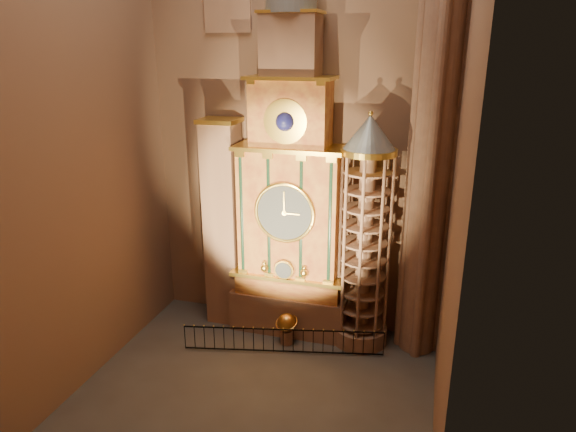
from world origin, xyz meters
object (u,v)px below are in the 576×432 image
(astronomical_clock, at_px, (291,199))
(celestial_globe, at_px, (286,326))
(stair_turret, at_px, (365,237))
(iron_railing, at_px, (283,341))
(portrait_tower, at_px, (223,223))

(astronomical_clock, distance_m, celestial_globe, 5.94)
(stair_turret, height_order, iron_railing, stair_turret)
(portrait_tower, relative_size, stair_turret, 0.94)
(celestial_globe, bearing_deg, astronomical_clock, 98.72)
(stair_turret, height_order, celestial_globe, stair_turret)
(astronomical_clock, relative_size, iron_railing, 1.89)
(celestial_globe, height_order, iron_railing, celestial_globe)
(iron_railing, bearing_deg, celestial_globe, 96.59)
(astronomical_clock, height_order, portrait_tower, astronomical_clock)
(portrait_tower, relative_size, celestial_globe, 6.66)
(portrait_tower, relative_size, iron_railing, 1.16)
(astronomical_clock, xyz_separation_m, iron_railing, (0.32, -2.29, -6.04))
(astronomical_clock, bearing_deg, stair_turret, -4.30)
(astronomical_clock, bearing_deg, celestial_globe, -81.28)
(astronomical_clock, distance_m, portrait_tower, 3.73)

